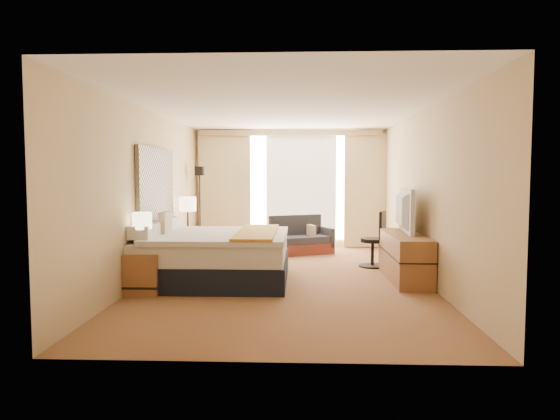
{
  "coord_description": "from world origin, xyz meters",
  "views": [
    {
      "loc": [
        0.22,
        -7.65,
        1.6
      ],
      "look_at": [
        -0.1,
        0.4,
        1.03
      ],
      "focal_mm": 32.0,
      "sensor_mm": 36.0,
      "label": 1
    }
  ],
  "objects_px": {
    "nightstand_right": "(187,247)",
    "desk_chair": "(376,242)",
    "floor_lamp": "(200,192)",
    "loveseat": "(300,241)",
    "lamp_right": "(188,205)",
    "lamp_left": "(142,222)",
    "media_dresser": "(404,257)",
    "television": "(399,210)",
    "bed": "(214,256)",
    "nightstand_left": "(145,273)"
  },
  "relations": [
    {
      "from": "nightstand_right",
      "to": "lamp_left",
      "type": "xyz_separation_m",
      "value": [
        -0.04,
        -2.47,
        0.7
      ]
    },
    {
      "from": "loveseat",
      "to": "floor_lamp",
      "type": "xyz_separation_m",
      "value": [
        -2.07,
        0.09,
        1.0
      ]
    },
    {
      "from": "bed",
      "to": "desk_chair",
      "type": "distance_m",
      "value": 2.9
    },
    {
      "from": "lamp_left",
      "to": "television",
      "type": "bearing_deg",
      "value": 18.95
    },
    {
      "from": "loveseat",
      "to": "desk_chair",
      "type": "distance_m",
      "value": 1.98
    },
    {
      "from": "nightstand_right",
      "to": "media_dresser",
      "type": "distance_m",
      "value": 3.97
    },
    {
      "from": "television",
      "to": "lamp_right",
      "type": "bearing_deg",
      "value": 75.25
    },
    {
      "from": "desk_chair",
      "to": "nightstand_right",
      "type": "bearing_deg",
      "value": -166.19
    },
    {
      "from": "loveseat",
      "to": "television",
      "type": "bearing_deg",
      "value": -79.43
    },
    {
      "from": "bed",
      "to": "nightstand_right",
      "type": "bearing_deg",
      "value": 115.36
    },
    {
      "from": "nightstand_right",
      "to": "desk_chair",
      "type": "xyz_separation_m",
      "value": [
        3.41,
        -0.43,
        0.16
      ]
    },
    {
      "from": "bed",
      "to": "lamp_right",
      "type": "xyz_separation_m",
      "value": [
        -0.78,
        1.69,
        0.67
      ]
    },
    {
      "from": "floor_lamp",
      "to": "lamp_left",
      "type": "xyz_separation_m",
      "value": [
        -0.06,
        -3.59,
        -0.28
      ]
    },
    {
      "from": "lamp_left",
      "to": "lamp_right",
      "type": "height_order",
      "value": "lamp_right"
    },
    {
      "from": "loveseat",
      "to": "bed",
      "type": "bearing_deg",
      "value": -139.42
    },
    {
      "from": "floor_lamp",
      "to": "lamp_left",
      "type": "height_order",
      "value": "floor_lamp"
    },
    {
      "from": "nightstand_right",
      "to": "media_dresser",
      "type": "bearing_deg",
      "value": -21.4
    },
    {
      "from": "nightstand_left",
      "to": "loveseat",
      "type": "height_order",
      "value": "loveseat"
    },
    {
      "from": "floor_lamp",
      "to": "lamp_left",
      "type": "bearing_deg",
      "value": -90.99
    },
    {
      "from": "floor_lamp",
      "to": "lamp_right",
      "type": "relative_size",
      "value": 2.73
    },
    {
      "from": "nightstand_right",
      "to": "bed",
      "type": "xyz_separation_m",
      "value": [
        0.81,
        -1.71,
        0.11
      ]
    },
    {
      "from": "media_dresser",
      "to": "television",
      "type": "xyz_separation_m",
      "value": [
        -0.05,
        0.25,
        0.69
      ]
    },
    {
      "from": "bed",
      "to": "lamp_right",
      "type": "height_order",
      "value": "lamp_right"
    },
    {
      "from": "loveseat",
      "to": "desk_chair",
      "type": "relative_size",
      "value": 1.43
    },
    {
      "from": "desk_chair",
      "to": "floor_lamp",
      "type": "bearing_deg",
      "value": 176.36
    },
    {
      "from": "floor_lamp",
      "to": "television",
      "type": "distance_m",
      "value": 4.31
    },
    {
      "from": "lamp_left",
      "to": "television",
      "type": "height_order",
      "value": "television"
    },
    {
      "from": "lamp_left",
      "to": "lamp_right",
      "type": "bearing_deg",
      "value": 88.47
    },
    {
      "from": "loveseat",
      "to": "nightstand_right",
      "type": "bearing_deg",
      "value": -177.99
    },
    {
      "from": "nightstand_right",
      "to": "floor_lamp",
      "type": "relative_size",
      "value": 0.31
    },
    {
      "from": "floor_lamp",
      "to": "lamp_left",
      "type": "distance_m",
      "value": 3.6
    },
    {
      "from": "media_dresser",
      "to": "lamp_right",
      "type": "relative_size",
      "value": 2.77
    },
    {
      "from": "media_dresser",
      "to": "lamp_right",
      "type": "xyz_separation_m",
      "value": [
        -3.67,
        1.44,
        0.7
      ]
    },
    {
      "from": "media_dresser",
      "to": "lamp_left",
      "type": "height_order",
      "value": "lamp_left"
    },
    {
      "from": "loveseat",
      "to": "lamp_left",
      "type": "bearing_deg",
      "value": -145.64
    },
    {
      "from": "nightstand_right",
      "to": "loveseat",
      "type": "height_order",
      "value": "loveseat"
    },
    {
      "from": "media_dresser",
      "to": "television",
      "type": "relative_size",
      "value": 1.51
    },
    {
      "from": "nightstand_right",
      "to": "lamp_right",
      "type": "height_order",
      "value": "lamp_right"
    },
    {
      "from": "lamp_right",
      "to": "bed",
      "type": "bearing_deg",
      "value": -65.23
    },
    {
      "from": "nightstand_right",
      "to": "desk_chair",
      "type": "height_order",
      "value": "desk_chair"
    },
    {
      "from": "nightstand_right",
      "to": "nightstand_left",
      "type": "bearing_deg",
      "value": -90.0
    },
    {
      "from": "floor_lamp",
      "to": "television",
      "type": "xyz_separation_m",
      "value": [
        3.63,
        -2.32,
        -0.21
      ]
    },
    {
      "from": "nightstand_right",
      "to": "lamp_right",
      "type": "xyz_separation_m",
      "value": [
        0.03,
        -0.01,
        0.78
      ]
    },
    {
      "from": "nightstand_right",
      "to": "desk_chair",
      "type": "relative_size",
      "value": 0.56
    },
    {
      "from": "bed",
      "to": "floor_lamp",
      "type": "xyz_separation_m",
      "value": [
        -0.79,
        2.83,
        0.87
      ]
    },
    {
      "from": "media_dresser",
      "to": "bed",
      "type": "bearing_deg",
      "value": -174.94
    },
    {
      "from": "media_dresser",
      "to": "bed",
      "type": "relative_size",
      "value": 0.83
    },
    {
      "from": "television",
      "to": "floor_lamp",
      "type": "bearing_deg",
      "value": 60.74
    },
    {
      "from": "media_dresser",
      "to": "floor_lamp",
      "type": "height_order",
      "value": "floor_lamp"
    },
    {
      "from": "nightstand_left",
      "to": "floor_lamp",
      "type": "bearing_deg",
      "value": 89.63
    }
  ]
}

